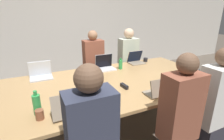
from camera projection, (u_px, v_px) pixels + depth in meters
name	position (u px, v px, depth m)	size (l,w,h in m)	color
ground_plane	(112.00, 123.00, 2.87)	(24.00, 24.00, 0.00)	brown
curtain_wall	(71.00, 24.00, 4.58)	(12.00, 0.06, 2.80)	beige
conference_table	(112.00, 85.00, 2.64)	(3.26, 1.65, 0.74)	tan
laptop_near_midright	(160.00, 90.00, 2.20)	(0.35, 0.23, 0.23)	gray
person_near_midright	(179.00, 120.00, 1.83)	(0.40, 0.24, 1.39)	#2D2D38
laptop_far_center	(105.00, 65.00, 3.18)	(0.32, 0.25, 0.26)	silver
person_far_center	(94.00, 65.00, 3.65)	(0.40, 0.24, 1.38)	#2D2D38
cup_far_center	(91.00, 68.00, 3.07)	(0.08, 0.08, 0.10)	brown
bottle_far_center	(121.00, 64.00, 3.17)	(0.07, 0.07, 0.20)	green
laptop_near_left	(70.00, 109.00, 1.78)	(0.36, 0.25, 0.25)	gray
cup_near_left	(40.00, 115.00, 1.72)	(0.08, 0.08, 0.10)	brown
bottle_near_left	(37.00, 104.00, 1.78)	(0.08, 0.08, 0.27)	green
laptop_near_right	(187.00, 83.00, 2.41)	(0.32, 0.25, 0.26)	#333338
person_near_right	(215.00, 107.00, 2.07)	(0.40, 0.24, 1.39)	#2D2D38
cup_near_right	(167.00, 84.00, 2.41)	(0.07, 0.07, 0.10)	#232328
laptop_far_right	(136.00, 60.00, 3.52)	(0.31, 0.26, 0.25)	gray
person_far_right	(128.00, 62.00, 3.85)	(0.40, 0.24, 1.40)	#2D2D38
cup_far_right	(146.00, 60.00, 3.63)	(0.09, 0.09, 0.08)	#232328
laptop_far_left	(41.00, 73.00, 2.76)	(0.34, 0.26, 0.26)	#B7B7BC
stapler	(124.00, 86.00, 2.42)	(0.06, 0.15, 0.05)	black
notebook	(89.00, 87.00, 2.44)	(0.20, 0.15, 0.02)	#232328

